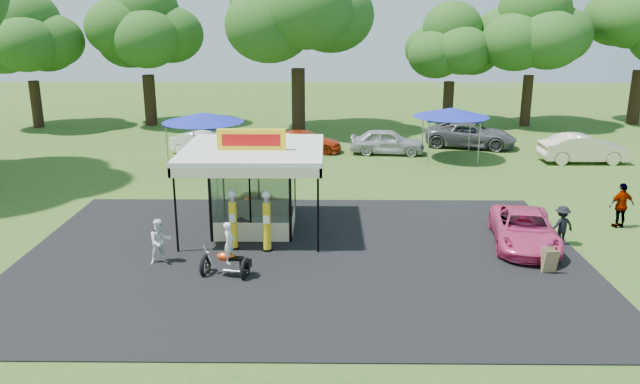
{
  "coord_description": "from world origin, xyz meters",
  "views": [
    {
      "loc": [
        0.85,
        -18.71,
        8.42
      ],
      "look_at": [
        0.6,
        4.0,
        1.86
      ],
      "focal_mm": 35.0,
      "sensor_mm": 36.0,
      "label": 1
    }
  ],
  "objects_px": {
    "bg_car_a": "(203,144)",
    "tent_east": "(451,113)",
    "pink_sedan": "(524,229)",
    "bg_car_d": "(471,135)",
    "spectator_east_b": "(622,205)",
    "gas_station_kiosk": "(255,187)",
    "spectator_west": "(160,241)",
    "bg_car_e": "(584,149)",
    "gas_pump_left": "(233,221)",
    "kiosk_car": "(261,202)",
    "bg_car_b": "(305,141)",
    "bg_car_c": "(387,142)",
    "motorcycle": "(228,255)",
    "gas_pump_right": "(267,222)",
    "spectator_east_a": "(562,226)",
    "tent_west": "(203,118)",
    "a_frame_sign": "(550,261)"
  },
  "relations": [
    {
      "from": "pink_sedan",
      "to": "bg_car_d",
      "type": "bearing_deg",
      "value": 92.76
    },
    {
      "from": "bg_car_c",
      "to": "pink_sedan",
      "type": "bearing_deg",
      "value": -161.8
    },
    {
      "from": "kiosk_car",
      "to": "bg_car_b",
      "type": "relative_size",
      "value": 0.62
    },
    {
      "from": "tent_west",
      "to": "gas_pump_left",
      "type": "bearing_deg",
      "value": -74.71
    },
    {
      "from": "gas_station_kiosk",
      "to": "bg_car_d",
      "type": "height_order",
      "value": "gas_station_kiosk"
    },
    {
      "from": "bg_car_a",
      "to": "gas_pump_right",
      "type": "bearing_deg",
      "value": -128.64
    },
    {
      "from": "a_frame_sign",
      "to": "tent_east",
      "type": "bearing_deg",
      "value": 83.91
    },
    {
      "from": "spectator_east_a",
      "to": "tent_west",
      "type": "xyz_separation_m",
      "value": [
        -15.59,
        11.84,
        2.07
      ]
    },
    {
      "from": "gas_station_kiosk",
      "to": "gas_pump_right",
      "type": "distance_m",
      "value": 2.57
    },
    {
      "from": "kiosk_car",
      "to": "bg_car_c",
      "type": "xyz_separation_m",
      "value": [
        6.57,
        11.8,
        0.29
      ]
    },
    {
      "from": "pink_sedan",
      "to": "bg_car_b",
      "type": "relative_size",
      "value": 1.04
    },
    {
      "from": "spectator_east_a",
      "to": "spectator_east_b",
      "type": "height_order",
      "value": "spectator_east_b"
    },
    {
      "from": "spectator_west",
      "to": "tent_west",
      "type": "height_order",
      "value": "tent_west"
    },
    {
      "from": "spectator_west",
      "to": "bg_car_a",
      "type": "bearing_deg",
      "value": 66.39
    },
    {
      "from": "gas_station_kiosk",
      "to": "pink_sedan",
      "type": "bearing_deg",
      "value": -9.69
    },
    {
      "from": "gas_station_kiosk",
      "to": "spectator_west",
      "type": "bearing_deg",
      "value": -128.93
    },
    {
      "from": "motorcycle",
      "to": "kiosk_car",
      "type": "distance_m",
      "value": 6.92
    },
    {
      "from": "spectator_west",
      "to": "bg_car_a",
      "type": "distance_m",
      "value": 17.03
    },
    {
      "from": "bg_car_e",
      "to": "spectator_east_b",
      "type": "bearing_deg",
      "value": 164.66
    },
    {
      "from": "bg_car_b",
      "to": "tent_east",
      "type": "distance_m",
      "value": 9.08
    },
    {
      "from": "bg_car_b",
      "to": "spectator_west",
      "type": "bearing_deg",
      "value": 175.57
    },
    {
      "from": "spectator_east_b",
      "to": "pink_sedan",
      "type": "bearing_deg",
      "value": 13.52
    },
    {
      "from": "gas_pump_left",
      "to": "gas_pump_right",
      "type": "relative_size",
      "value": 0.99
    },
    {
      "from": "gas_pump_right",
      "to": "pink_sedan",
      "type": "xyz_separation_m",
      "value": [
        9.53,
        0.64,
        -0.44
      ]
    },
    {
      "from": "tent_east",
      "to": "tent_west",
      "type": "bearing_deg",
      "value": -170.51
    },
    {
      "from": "motorcycle",
      "to": "spectator_east_a",
      "type": "height_order",
      "value": "motorcycle"
    },
    {
      "from": "spectator_east_b",
      "to": "gas_pump_right",
      "type": "bearing_deg",
      "value": -0.61
    },
    {
      "from": "tent_east",
      "to": "gas_pump_right",
      "type": "bearing_deg",
      "value": -122.23
    },
    {
      "from": "a_frame_sign",
      "to": "bg_car_d",
      "type": "xyz_separation_m",
      "value": [
        1.85,
        20.39,
        0.36
      ]
    },
    {
      "from": "bg_car_a",
      "to": "tent_east",
      "type": "relative_size",
      "value": 0.98
    },
    {
      "from": "spectator_east_a",
      "to": "bg_car_d",
      "type": "xyz_separation_m",
      "value": [
        0.52,
        17.72,
        0.03
      ]
    },
    {
      "from": "tent_east",
      "to": "pink_sedan",
      "type": "bearing_deg",
      "value": -89.58
    },
    {
      "from": "kiosk_car",
      "to": "bg_car_b",
      "type": "xyz_separation_m",
      "value": [
        1.51,
        12.3,
        0.18
      ]
    },
    {
      "from": "gas_station_kiosk",
      "to": "spectator_east_b",
      "type": "relative_size",
      "value": 2.9
    },
    {
      "from": "spectator_west",
      "to": "bg_car_e",
      "type": "xyz_separation_m",
      "value": [
        20.64,
        15.41,
        0.01
      ]
    },
    {
      "from": "pink_sedan",
      "to": "tent_east",
      "type": "height_order",
      "value": "tent_east"
    },
    {
      "from": "bg_car_d",
      "to": "bg_car_e",
      "type": "xyz_separation_m",
      "value": [
        5.59,
        -4.27,
        0.02
      ]
    },
    {
      "from": "bg_car_c",
      "to": "tent_east",
      "type": "distance_m",
      "value": 4.32
    },
    {
      "from": "motorcycle",
      "to": "bg_car_c",
      "type": "bearing_deg",
      "value": 80.58
    },
    {
      "from": "a_frame_sign",
      "to": "tent_west",
      "type": "distance_m",
      "value": 20.49
    },
    {
      "from": "spectator_west",
      "to": "tent_west",
      "type": "bearing_deg",
      "value": 64.85
    },
    {
      "from": "a_frame_sign",
      "to": "bg_car_e",
      "type": "distance_m",
      "value": 17.76
    },
    {
      "from": "spectator_east_b",
      "to": "bg_car_e",
      "type": "xyz_separation_m",
      "value": [
        2.99,
        11.43,
        -0.11
      ]
    },
    {
      "from": "gas_pump_left",
      "to": "kiosk_car",
      "type": "bearing_deg",
      "value": 82.8
    },
    {
      "from": "pink_sedan",
      "to": "spectator_east_b",
      "type": "height_order",
      "value": "spectator_east_b"
    },
    {
      "from": "bg_car_e",
      "to": "gas_pump_left",
      "type": "bearing_deg",
      "value": 126.82
    },
    {
      "from": "bg_car_d",
      "to": "bg_car_c",
      "type": "bearing_deg",
      "value": 126.74
    },
    {
      "from": "bg_car_d",
      "to": "bg_car_a",
      "type": "bearing_deg",
      "value": 115.39
    },
    {
      "from": "gas_pump_right",
      "to": "spectator_east_a",
      "type": "xyz_separation_m",
      "value": [
        10.94,
        0.76,
        -0.34
      ]
    },
    {
      "from": "bg_car_c",
      "to": "bg_car_d",
      "type": "relative_size",
      "value": 0.79
    }
  ]
}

